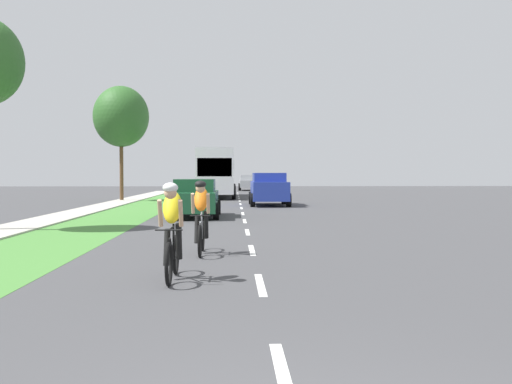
# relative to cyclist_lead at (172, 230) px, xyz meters

# --- Properties ---
(ground_plane) EXTENTS (120.00, 120.00, 0.00)m
(ground_plane) POSITION_rel_cyclist_lead_xyz_m (1.40, 13.60, -0.81)
(ground_plane) COLOR #424244
(grass_verge) EXTENTS (2.85, 70.00, 0.01)m
(grass_verge) POSITION_rel_cyclist_lead_xyz_m (-3.64, 13.60, -0.81)
(grass_verge) COLOR #478438
(grass_verge) RESTS_ON ground_plane
(sidewalk_concrete) EXTENTS (1.64, 70.00, 0.10)m
(sidewalk_concrete) POSITION_rel_cyclist_lead_xyz_m (-5.89, 13.60, -0.81)
(sidewalk_concrete) COLOR #B2ADA3
(sidewalk_concrete) RESTS_ON ground_plane
(lane_markings_center) EXTENTS (0.12, 53.80, 0.01)m
(lane_markings_center) POSITION_rel_cyclist_lead_xyz_m (1.40, 17.60, -0.81)
(lane_markings_center) COLOR white
(lane_markings_center) RESTS_ON ground_plane
(cyclist_lead) EXTENTS (0.42, 1.72, 1.58)m
(cyclist_lead) POSITION_rel_cyclist_lead_xyz_m (0.00, 0.00, 0.00)
(cyclist_lead) COLOR black
(cyclist_lead) RESTS_ON ground_plane
(cyclist_trailing) EXTENTS (0.42, 1.72, 1.58)m
(cyclist_trailing) POSITION_rel_cyclist_lead_xyz_m (0.30, 3.00, 0.00)
(cyclist_trailing) COLOR black
(cyclist_trailing) RESTS_ON ground_plane
(sedan_dark_green) EXTENTS (1.98, 4.30, 1.52)m
(sedan_dark_green) POSITION_rel_cyclist_lead_xyz_m (-0.55, 13.71, -0.04)
(sedan_dark_green) COLOR #194C2D
(sedan_dark_green) RESTS_ON ground_plane
(suv_blue) EXTENTS (2.15, 4.70, 1.79)m
(suv_blue) POSITION_rel_cyclist_lead_xyz_m (2.96, 22.20, 0.14)
(suv_blue) COLOR #23389E
(suv_blue) RESTS_ON ground_plane
(bus_white) EXTENTS (2.78, 11.60, 3.48)m
(bus_white) POSITION_rel_cyclist_lead_xyz_m (-0.23, 33.64, 1.17)
(bus_white) COLOR silver
(bus_white) RESTS_ON ground_plane
(pickup_silver) EXTENTS (2.22, 5.10, 1.64)m
(pickup_silver) POSITION_rel_cyclist_lead_xyz_m (2.67, 51.68, 0.02)
(pickup_silver) COLOR #A5A8AD
(pickup_silver) RESTS_ON ground_plane
(street_tree_far) EXTENTS (3.57, 3.57, 7.42)m
(street_tree_far) POSITION_rel_cyclist_lead_xyz_m (-6.26, 28.08, 4.63)
(street_tree_far) COLOR brown
(street_tree_far) RESTS_ON ground_plane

